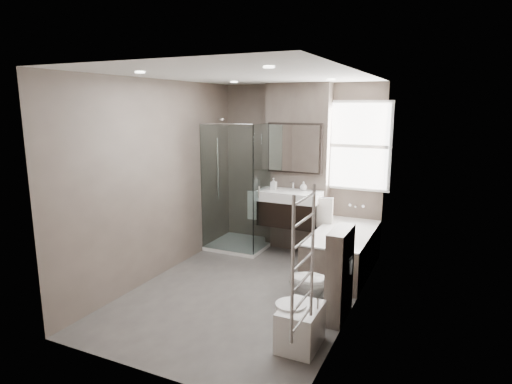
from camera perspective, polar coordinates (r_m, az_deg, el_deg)
The scene contains 15 objects.
room at distance 5.11m, azimuth -1.12°, elevation 0.58°, with size 2.70×3.90×2.70m.
vanity_pier at distance 6.73m, azimuth 5.56°, elevation 3.17°, with size 1.00×0.25×2.60m, color #5A4F47.
vanity at distance 6.51m, azimuth 4.44°, elevation -2.10°, with size 0.95×0.47×0.66m.
mirror_cabinet at distance 6.53m, azimuth 5.14°, elevation 5.85°, with size 0.86×0.08×0.76m.
towel_left at distance 6.71m, azimuth -0.11°, elevation -1.84°, with size 0.24×0.06×0.44m, color white.
towel_right at distance 6.33m, azimuth 9.12°, elevation -2.81°, with size 0.24×0.06×0.44m, color white.
shower_enclosure at distance 6.80m, azimuth -1.77°, elevation -3.66°, with size 0.90×0.90×2.00m.
bathtub at distance 6.07m, azimuth 11.53°, elevation -7.50°, with size 0.75×1.60×0.57m.
window at distance 6.54m, azimuth 13.42°, elevation 5.99°, with size 0.98×0.06×1.33m.
toilet at distance 4.85m, azimuth 8.24°, elevation -12.06°, with size 0.38×0.67×0.68m, color white.
cistern_box at distance 4.71m, azimuth 11.08°, elevation -10.74°, with size 0.19×0.55×1.00m.
bidet at distance 4.28m, azimuth 5.86°, elevation -17.29°, with size 0.43×0.50×0.52m.
towel_radiator at distance 3.27m, azimuth 6.31°, elevation -9.14°, with size 0.03×0.49×1.10m.
soap_bottle_a at distance 6.54m, azimuth 2.36°, elevation 1.11°, with size 0.08×0.08×0.18m, color white.
soap_bottle_b at distance 6.50m, azimuth 6.35°, elevation 0.80°, with size 0.11×0.11×0.14m, color white.
Camera 1 is at (2.22, -4.50, 2.27)m, focal length 30.00 mm.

